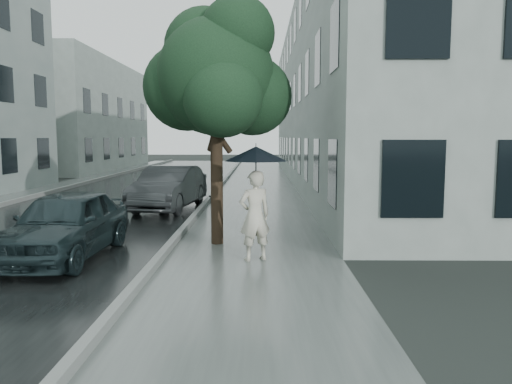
{
  "coord_description": "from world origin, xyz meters",
  "views": [
    {
      "loc": [
        0.39,
        -8.07,
        2.4
      ],
      "look_at": [
        0.29,
        1.88,
        1.3
      ],
      "focal_mm": 35.0,
      "sensor_mm": 36.0,
      "label": 1
    }
  ],
  "objects_px": {
    "car_near": "(65,224)",
    "car_far": "(169,188)",
    "street_tree": "(216,75)",
    "lamp_post": "(208,124)",
    "pedestrian": "(255,216)"
  },
  "relations": [
    {
      "from": "car_near",
      "to": "car_far",
      "type": "bearing_deg",
      "value": 85.23
    },
    {
      "from": "street_tree",
      "to": "car_near",
      "type": "height_order",
      "value": "street_tree"
    },
    {
      "from": "street_tree",
      "to": "car_near",
      "type": "distance_m",
      "value": 4.46
    },
    {
      "from": "car_near",
      "to": "car_far",
      "type": "height_order",
      "value": "car_far"
    },
    {
      "from": "street_tree",
      "to": "car_near",
      "type": "relative_size",
      "value": 1.36
    },
    {
      "from": "car_near",
      "to": "car_far",
      "type": "xyz_separation_m",
      "value": [
        0.83,
        6.69,
        0.04
      ]
    },
    {
      "from": "lamp_post",
      "to": "car_far",
      "type": "bearing_deg",
      "value": -133.93
    },
    {
      "from": "pedestrian",
      "to": "street_tree",
      "type": "height_order",
      "value": "street_tree"
    },
    {
      "from": "street_tree",
      "to": "lamp_post",
      "type": "xyz_separation_m",
      "value": [
        -1.0,
        7.47,
        -0.89
      ]
    },
    {
      "from": "street_tree",
      "to": "lamp_post",
      "type": "relative_size",
      "value": 1.08
    },
    {
      "from": "street_tree",
      "to": "lamp_post",
      "type": "height_order",
      "value": "street_tree"
    },
    {
      "from": "lamp_post",
      "to": "car_far",
      "type": "distance_m",
      "value": 3.27
    },
    {
      "from": "car_far",
      "to": "car_near",
      "type": "bearing_deg",
      "value": -89.6
    },
    {
      "from": "street_tree",
      "to": "lamp_post",
      "type": "distance_m",
      "value": 7.59
    },
    {
      "from": "street_tree",
      "to": "car_near",
      "type": "bearing_deg",
      "value": -153.5
    }
  ]
}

